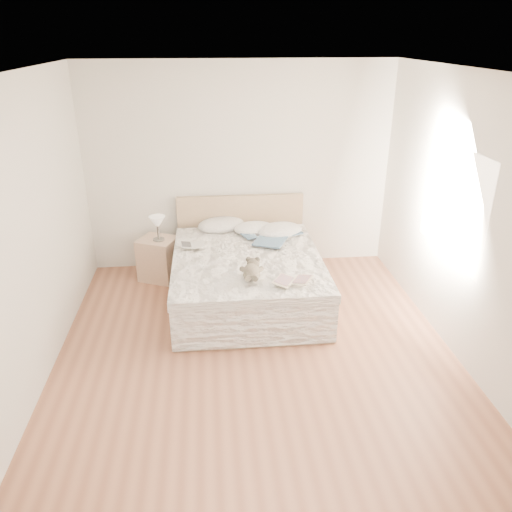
{
  "coord_description": "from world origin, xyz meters",
  "views": [
    {
      "loc": [
        -0.42,
        -4.19,
        2.99
      ],
      "look_at": [
        0.1,
        1.05,
        0.62
      ],
      "focal_mm": 35.0,
      "sensor_mm": 36.0,
      "label": 1
    }
  ],
  "objects_px": {
    "table_lamp": "(157,223)",
    "childrens_book": "(293,281)",
    "photo_book": "(192,245)",
    "bed": "(247,275)",
    "nightstand": "(159,259)",
    "teddy_bear": "(251,276)"
  },
  "relations": [
    {
      "from": "bed",
      "to": "childrens_book",
      "type": "relative_size",
      "value": 5.64
    },
    {
      "from": "bed",
      "to": "childrens_book",
      "type": "bearing_deg",
      "value": -63.19
    },
    {
      "from": "nightstand",
      "to": "table_lamp",
      "type": "height_order",
      "value": "table_lamp"
    },
    {
      "from": "table_lamp",
      "to": "childrens_book",
      "type": "xyz_separation_m",
      "value": [
        1.49,
        -1.44,
        -0.16
      ]
    },
    {
      "from": "nightstand",
      "to": "photo_book",
      "type": "relative_size",
      "value": 1.86
    },
    {
      "from": "bed",
      "to": "table_lamp",
      "type": "distance_m",
      "value": 1.32
    },
    {
      "from": "bed",
      "to": "table_lamp",
      "type": "relative_size",
      "value": 6.71
    },
    {
      "from": "teddy_bear",
      "to": "childrens_book",
      "type": "bearing_deg",
      "value": -9.45
    },
    {
      "from": "nightstand",
      "to": "childrens_book",
      "type": "relative_size",
      "value": 1.47
    },
    {
      "from": "bed",
      "to": "table_lamp",
      "type": "height_order",
      "value": "bed"
    },
    {
      "from": "teddy_bear",
      "to": "table_lamp",
      "type": "bearing_deg",
      "value": 134.27
    },
    {
      "from": "bed",
      "to": "photo_book",
      "type": "distance_m",
      "value": 0.75
    },
    {
      "from": "photo_book",
      "to": "table_lamp",
      "type": "bearing_deg",
      "value": 132.36
    },
    {
      "from": "nightstand",
      "to": "photo_book",
      "type": "height_order",
      "value": "photo_book"
    },
    {
      "from": "bed",
      "to": "table_lamp",
      "type": "xyz_separation_m",
      "value": [
        -1.07,
        0.61,
        0.48
      ]
    },
    {
      "from": "table_lamp",
      "to": "bed",
      "type": "bearing_deg",
      "value": -29.48
    },
    {
      "from": "photo_book",
      "to": "childrens_book",
      "type": "distance_m",
      "value": 1.49
    },
    {
      "from": "childrens_book",
      "to": "nightstand",
      "type": "bearing_deg",
      "value": 166.21
    },
    {
      "from": "table_lamp",
      "to": "teddy_bear",
      "type": "height_order",
      "value": "table_lamp"
    },
    {
      "from": "childrens_book",
      "to": "teddy_bear",
      "type": "distance_m",
      "value": 0.44
    },
    {
      "from": "table_lamp",
      "to": "childrens_book",
      "type": "height_order",
      "value": "table_lamp"
    },
    {
      "from": "bed",
      "to": "nightstand",
      "type": "xyz_separation_m",
      "value": [
        -1.1,
        0.65,
        -0.03
      ]
    }
  ]
}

